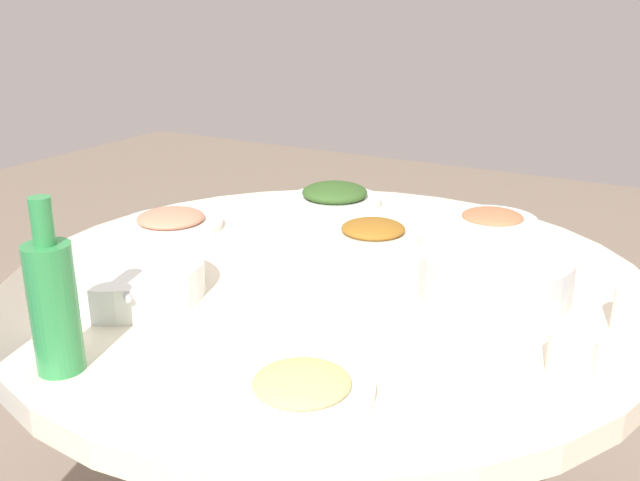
{
  "coord_description": "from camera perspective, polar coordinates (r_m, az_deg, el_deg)",
  "views": [
    {
      "loc": [
        -1.14,
        -0.62,
        1.27
      ],
      "look_at": [
        -0.05,
        -0.01,
        0.83
      ],
      "focal_mm": 39.95,
      "sensor_mm": 36.0,
      "label": 1
    }
  ],
  "objects": [
    {
      "name": "tea_cup_far",
      "position": [
        1.26,
        24.12,
        -5.24
      ],
      "size": [
        0.08,
        0.08,
        0.07
      ],
      "primitive_type": "cylinder",
      "color": "white",
      "rests_on": "round_dining_table"
    },
    {
      "name": "dish_tofu_braise",
      "position": [
        1.71,
        13.63,
        1.57
      ],
      "size": [
        0.21,
        0.21,
        0.04
      ],
      "color": "white",
      "rests_on": "round_dining_table"
    },
    {
      "name": "green_bottle",
      "position": [
        1.08,
        -20.58,
        -4.72
      ],
      "size": [
        0.07,
        0.07,
        0.26
      ],
      "color": "#2F8946",
      "rests_on": "round_dining_table"
    },
    {
      "name": "soup_bowl",
      "position": [
        1.34,
        -15.03,
        -2.96
      ],
      "size": [
        0.27,
        0.27,
        0.06
      ],
      "color": "white",
      "rests_on": "round_dining_table"
    },
    {
      "name": "dish_stirfry",
      "position": [
        1.58,
        4.27,
        0.64
      ],
      "size": [
        0.21,
        0.21,
        0.04
      ],
      "color": "silver",
      "rests_on": "round_dining_table"
    },
    {
      "name": "round_dining_table",
      "position": [
        1.43,
        0.61,
        -5.54
      ],
      "size": [
        1.25,
        1.25,
        0.75
      ],
      "color": "#99999E",
      "rests_on": "ground"
    },
    {
      "name": "dish_greens",
      "position": [
        1.84,
        1.18,
        3.56
      ],
      "size": [
        0.24,
        0.24,
        0.06
      ],
      "color": "white",
      "rests_on": "round_dining_table"
    },
    {
      "name": "dish_noodles",
      "position": [
        0.99,
        -1.45,
        -11.66
      ],
      "size": [
        0.2,
        0.2,
        0.03
      ],
      "color": "white",
      "rests_on": "round_dining_table"
    },
    {
      "name": "dish_shrimp",
      "position": [
        1.69,
        -11.85,
        1.49
      ],
      "size": [
        0.24,
        0.24,
        0.04
      ],
      "color": "silver",
      "rests_on": "round_dining_table"
    },
    {
      "name": "tea_cup_near",
      "position": [
        1.1,
        19.48,
        -8.6
      ],
      "size": [
        0.07,
        0.07,
        0.06
      ],
      "primitive_type": "cylinder",
      "color": "beige",
      "rests_on": "round_dining_table"
    },
    {
      "name": "rice_bowl",
      "position": [
        1.33,
        13.85,
        -2.61
      ],
      "size": [
        0.27,
        0.27,
        0.09
      ],
      "color": "#B2B5BA",
      "rests_on": "round_dining_table"
    }
  ]
}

